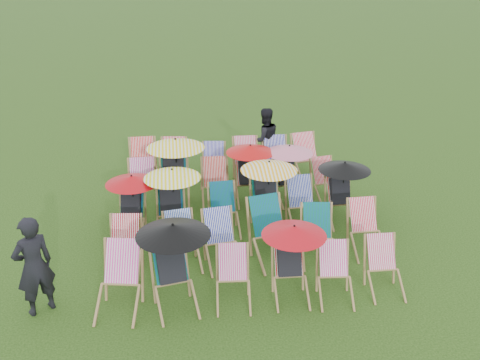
{
  "coord_description": "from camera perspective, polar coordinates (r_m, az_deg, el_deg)",
  "views": [
    {
      "loc": [
        -1.15,
        -8.92,
        5.02
      ],
      "look_at": [
        0.03,
        0.34,
        0.9
      ],
      "focal_mm": 40.0,
      "sensor_mm": 36.0,
      "label": 1
    }
  ],
  "objects": [
    {
      "name": "deckchair_29",
      "position": [
        12.47,
        7.36,
        2.33
      ],
      "size": [
        0.8,
        1.01,
        0.99
      ],
      "rotation": [
        0.0,
        0.0,
        0.18
      ],
      "color": "olive",
      "rests_on": "ground"
    },
    {
      "name": "deckchair_9",
      "position": [
        9.18,
        3.44,
        -5.63
      ],
      "size": [
        0.86,
        1.06,
        1.03
      ],
      "rotation": [
        0.0,
        0.0,
        0.21
      ],
      "color": "olive",
      "rests_on": "ground"
    },
    {
      "name": "deckchair_0",
      "position": [
        8.18,
        -12.83,
        -10.52
      ],
      "size": [
        0.8,
        0.99,
        0.97
      ],
      "rotation": [
        0.0,
        0.0,
        -0.19
      ],
      "color": "olive",
      "rests_on": "ground"
    },
    {
      "name": "deckchair_22",
      "position": [
        11.27,
        5.18,
        0.8
      ],
      "size": [
        1.0,
        1.09,
        1.19
      ],
      "rotation": [
        0.0,
        0.0,
        0.18
      ],
      "color": "olive",
      "rests_on": "ground"
    },
    {
      "name": "deckchair_2",
      "position": [
        8.17,
        -0.74,
        -10.5
      ],
      "size": [
        0.6,
        0.8,
        0.82
      ],
      "rotation": [
        0.0,
        0.0,
        -0.07
      ],
      "color": "olive",
      "rests_on": "ground"
    },
    {
      "name": "deckchair_25",
      "position": [
        12.2,
        -7.22,
        1.82
      ],
      "size": [
        0.76,
        0.97,
        0.97
      ],
      "rotation": [
        0.0,
        0.0,
        -0.14
      ],
      "color": "olive",
      "rests_on": "ground"
    },
    {
      "name": "deckchair_23",
      "position": [
        11.48,
        9.26,
        -0.1
      ],
      "size": [
        0.68,
        0.86,
        0.85
      ],
      "rotation": [
        0.0,
        0.0,
        0.17
      ],
      "color": "olive",
      "rests_on": "ground"
    },
    {
      "name": "person_left",
      "position": [
        8.33,
        -21.14,
        -8.55
      ],
      "size": [
        0.68,
        0.63,
        1.57
      ],
      "primitive_type": "imported",
      "rotation": [
        0.0,
        0.0,
        3.74
      ],
      "color": "black",
      "rests_on": "ground"
    },
    {
      "name": "deckchair_3",
      "position": [
        8.24,
        5.51,
        -8.6
      ],
      "size": [
        0.99,
        1.03,
        1.17
      ],
      "rotation": [
        0.0,
        0.0,
        -0.03
      ],
      "color": "olive",
      "rests_on": "ground"
    },
    {
      "name": "deckchair_13",
      "position": [
        9.99,
        -7.35,
        -2.24
      ],
      "size": [
        1.06,
        1.1,
        1.26
      ],
      "rotation": [
        0.0,
        0.0,
        -0.01
      ],
      "color": "olive",
      "rests_on": "ground"
    },
    {
      "name": "deckchair_15",
      "position": [
        10.19,
        2.92,
        -1.43
      ],
      "size": [
        1.08,
        1.12,
        1.28
      ],
      "rotation": [
        0.0,
        0.0,
        0.01
      ],
      "color": "olive",
      "rests_on": "ground"
    },
    {
      "name": "deckchair_7",
      "position": [
        9.1,
        -6.18,
        -6.61
      ],
      "size": [
        0.69,
        0.88,
        0.86
      ],
      "rotation": [
        0.0,
        0.0,
        0.16
      ],
      "color": "olive",
      "rests_on": "ground"
    },
    {
      "name": "deckchair_11",
      "position": [
        9.68,
        13.39,
        -5.11
      ],
      "size": [
        0.6,
        0.83,
        0.88
      ],
      "rotation": [
        0.0,
        0.0,
        0.02
      ],
      "color": "olive",
      "rests_on": "ground"
    },
    {
      "name": "deckchair_27",
      "position": [
        12.21,
        0.73,
        1.99
      ],
      "size": [
        0.65,
        0.9,
        0.96
      ],
      "rotation": [
        0.0,
        0.0,
        -0.02
      ],
      "color": "olive",
      "rests_on": "ground"
    },
    {
      "name": "person_rear",
      "position": [
        12.7,
        2.64,
        4.3
      ],
      "size": [
        0.87,
        0.75,
        1.56
      ],
      "primitive_type": "imported",
      "rotation": [
        0.0,
        0.0,
        3.38
      ],
      "color": "black",
      "rests_on": "ground"
    },
    {
      "name": "deckchair_5",
      "position": [
        8.72,
        15.21,
        -9.03
      ],
      "size": [
        0.56,
        0.77,
        0.82
      ],
      "rotation": [
        0.0,
        0.0,
        -0.02
      ],
      "color": "olive",
      "rests_on": "ground"
    },
    {
      "name": "deckchair_17",
      "position": [
        10.55,
        10.85,
        -1.2
      ],
      "size": [
        1.01,
        1.05,
        1.2
      ],
      "rotation": [
        0.0,
        0.0,
        0.02
      ],
      "color": "olive",
      "rests_on": "ground"
    },
    {
      "name": "deckchair_19",
      "position": [
        11.05,
        -7.02,
        0.89
      ],
      "size": [
        1.19,
        1.24,
        1.41
      ],
      "rotation": [
        0.0,
        0.0,
        -0.03
      ],
      "color": "olive",
      "rests_on": "ground"
    },
    {
      "name": "deckchair_4",
      "position": [
        8.39,
        10.14,
        -9.92
      ],
      "size": [
        0.61,
        0.8,
        0.82
      ],
      "rotation": [
        0.0,
        0.0,
        -0.09
      ],
      "color": "olive",
      "rests_on": "ground"
    },
    {
      "name": "deckchair_24",
      "position": [
        12.22,
        -10.32,
        1.7
      ],
      "size": [
        0.67,
        0.93,
        1.0
      ],
      "rotation": [
        0.0,
        0.0,
        0.02
      ],
      "color": "olive",
      "rests_on": "ground"
    },
    {
      "name": "deckchair_26",
      "position": [
        12.15,
        -2.86,
        1.63
      ],
      "size": [
        0.68,
        0.87,
        0.87
      ],
      "rotation": [
        0.0,
        0.0,
        -0.13
      ],
      "color": "olive",
      "rests_on": "ground"
    },
    {
      "name": "ground",
      "position": [
        10.3,
        0.09,
        -5.35
      ],
      "size": [
        100.0,
        100.0,
        0.0
      ],
      "primitive_type": "plane",
      "color": "black",
      "rests_on": "ground"
    },
    {
      "name": "deckchair_6",
      "position": [
        9.08,
        -12.3,
        -7.09
      ],
      "size": [
        0.67,
        0.87,
        0.88
      ],
      "rotation": [
        0.0,
        0.0,
        -0.11
      ],
      "color": "olive",
      "rests_on": "ground"
    },
    {
      "name": "deckchair_28",
      "position": [
        12.3,
        3.97,
        2.1
      ],
      "size": [
        0.64,
        0.89,
        0.96
      ],
      "rotation": [
        0.0,
        0.0,
        -0.0
      ],
      "color": "olive",
      "rests_on": "ground"
    },
    {
      "name": "deckchair_14",
      "position": [
        10.07,
        -1.71,
        -3.26
      ],
      "size": [
        0.62,
        0.83,
        0.87
      ],
      "rotation": [
        0.0,
        0.0,
        0.05
      ],
      "color": "olive",
      "rests_on": "ground"
    },
    {
      "name": "deckchair_20",
      "position": [
        11.09,
        -2.61,
        -0.45
      ],
      "size": [
        0.64,
        0.87,
        0.93
      ],
      "rotation": [
        0.0,
        0.0,
        -0.03
      ],
      "color": "olive",
      "rests_on": "ground"
    },
    {
      "name": "deckchair_10",
      "position": [
        9.28,
        8.35,
        -5.94
      ],
      "size": [
        0.69,
        0.89,
        0.9
      ],
      "rotation": [
        0.0,
        0.0,
        -0.12
      ],
      "color": "olive",
      "rests_on": "ground"
    },
    {
      "name": "deckchair_8",
      "position": [
        9.08,
        -1.96,
        -6.48
      ],
      "size": [
        0.69,
        0.88,
        0.89
      ],
      "rotation": [
        0.0,
        0.0,
        0.14
      ],
      "color": "olive",
      "rests_on": "ground"
    },
    {
      "name": "deckchair_18",
      "position": [
        11.13,
        -10.38,
        -0.67
      ],
      "size": [
        0.64,
        0.89,
        0.96
      ],
      "rotation": [
        0.0,
        0.0,
        0.01
      ],
      "color": "olive",
      "rests_on": "ground"
    },
    {
      "name": "deckchair_16",
      "position": [
        10.32,
        6.75,
        -2.61
      ],
      "size": [
        0.65,
        0.87,
        0.91
      ],
      "rotation": [
        0.0,
        0.0,
        0.06
      ],
      "color": "olive",
      "rests_on": "ground"
    },
    {
      "name": "deckchair_12",
      "position": [
        10.1,
        -11.58,
        -2.6
      ],
      "size": [
        0.97,
        1.03,
        1.15
      ],
      "rotation": [
        0.0,
        0.0,
        -0.14
      ],
      "color": "olive",
      "rests_on": "ground"
    },
    {
      "name": "deckchair_21",
      "position": [
        11.21,
        0.96,
        0.81
      ],
      "size": [
        1.02,
        1.05,
        1.21
      ],
      "rotation": [
        0.0,
        0.0,
        0.0
      ],
      "color": "olive",
      "rests_on": "ground"
    },
    {
      "name": "deckchair_1",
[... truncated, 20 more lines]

